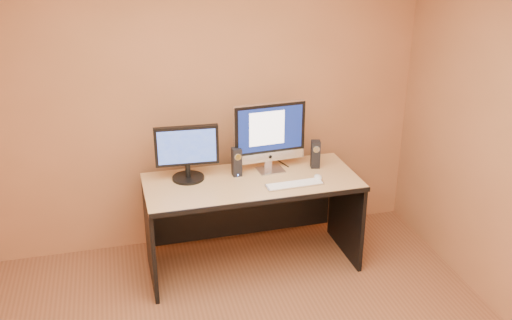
# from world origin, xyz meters

# --- Properties ---
(walls) EXTENTS (4.00, 4.00, 2.60)m
(walls) POSITION_xyz_m (0.00, 0.00, 1.30)
(walls) COLOR #A26641
(walls) RESTS_ON ground
(desk) EXTENTS (1.73, 0.78, 0.80)m
(desk) POSITION_xyz_m (0.37, 1.42, 0.40)
(desk) COLOR tan
(desk) RESTS_ON ground
(imac) EXTENTS (0.63, 0.27, 0.59)m
(imac) POSITION_xyz_m (0.56, 1.57, 1.09)
(imac) COLOR silver
(imac) RESTS_ON desk
(second_monitor) EXTENTS (0.53, 0.29, 0.45)m
(second_monitor) POSITION_xyz_m (-0.13, 1.57, 1.02)
(second_monitor) COLOR black
(second_monitor) RESTS_ON desk
(speaker_left) EXTENTS (0.08, 0.08, 0.24)m
(speaker_left) POSITION_xyz_m (0.27, 1.55, 0.92)
(speaker_left) COLOR black
(speaker_left) RESTS_ON desk
(speaker_right) EXTENTS (0.09, 0.09, 0.24)m
(speaker_right) POSITION_xyz_m (0.95, 1.55, 0.92)
(speaker_right) COLOR black
(speaker_right) RESTS_ON desk
(keyboard) EXTENTS (0.47, 0.15, 0.02)m
(keyboard) POSITION_xyz_m (0.67, 1.24, 0.81)
(keyboard) COLOR #B9BABE
(keyboard) RESTS_ON desk
(mouse) EXTENTS (0.07, 0.12, 0.04)m
(mouse) POSITION_xyz_m (0.89, 1.30, 0.82)
(mouse) COLOR silver
(mouse) RESTS_ON desk
(cable_a) EXTENTS (0.08, 0.23, 0.01)m
(cable_a) POSITION_xyz_m (0.70, 1.71, 0.80)
(cable_a) COLOR black
(cable_a) RESTS_ON desk
(cable_b) EXTENTS (0.08, 0.18, 0.01)m
(cable_b) POSITION_xyz_m (0.57, 1.72, 0.80)
(cable_b) COLOR black
(cable_b) RESTS_ON desk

